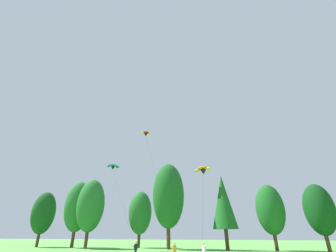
{
  "coord_description": "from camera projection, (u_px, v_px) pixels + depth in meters",
  "views": [
    {
      "loc": [
        4.82,
        0.28,
        2.4
      ],
      "look_at": [
        -0.8,
        24.77,
        14.12
      ],
      "focal_mm": 24.84,
      "sensor_mm": 36.0,
      "label": 1
    }
  ],
  "objects": [
    {
      "name": "parafoil_kite_far_orange",
      "position": [
        203.0,
        170.0,
        43.15
      ],
      "size": [
        3.43,
        19.28,
        12.83
      ],
      "color": "orange"
    },
    {
      "name": "kite_flyer_near",
      "position": [
        136.0,
        248.0,
        25.21
      ],
      "size": [
        0.6,
        0.63,
        1.69
      ],
      "color": "black",
      "rests_on": "ground_plane"
    },
    {
      "name": "treeline_tree_d",
      "position": [
        140.0,
        212.0,
        47.42
      ],
      "size": [
        4.66,
        4.66,
        10.6
      ],
      "color": "#472D19",
      "rests_on": "ground_plane"
    },
    {
      "name": "kite_flyer_mid",
      "position": [
        175.0,
        250.0,
        22.47
      ],
      "size": [
        0.3,
        0.59,
        1.69
      ],
      "color": "black",
      "rests_on": "ground_plane"
    },
    {
      "name": "treeline_tree_h",
      "position": [
        319.0,
        209.0,
        36.32
      ],
      "size": [
        4.45,
        4.45,
        9.8
      ],
      "color": "#472D19",
      "rests_on": "ground_plane"
    },
    {
      "name": "parafoil_kite_high_teal",
      "position": [
        113.0,
        167.0,
        44.12
      ],
      "size": [
        10.86,
        13.79,
        13.01
      ],
      "color": "teal"
    },
    {
      "name": "treeline_tree_f",
      "position": [
        223.0,
        201.0,
        40.8
      ],
      "size": [
        4.28,
        4.28,
        12.18
      ],
      "color": "#472D19",
      "rests_on": "ground_plane"
    },
    {
      "name": "treeline_tree_c",
      "position": [
        91.0,
        205.0,
        44.85
      ],
      "size": [
        5.14,
        5.14,
        12.37
      ],
      "color": "#472D19",
      "rests_on": "ground_plane"
    },
    {
      "name": "treeline_tree_g",
      "position": [
        270.0,
        209.0,
        39.0
      ],
      "size": [
        4.56,
        4.56,
        10.23
      ],
      "color": "#472D19",
      "rests_on": "ground_plane"
    },
    {
      "name": "treeline_tree_e",
      "position": [
        168.0,
        195.0,
        43.88
      ],
      "size": [
        5.87,
        5.87,
        15.07
      ],
      "color": "#472D19",
      "rests_on": "ground_plane"
    },
    {
      "name": "treeline_tree_a",
      "position": [
        44.0,
        213.0,
        49.56
      ],
      "size": [
        4.73,
        4.73,
        10.83
      ],
      "color": "#472D19",
      "rests_on": "ground_plane"
    },
    {
      "name": "parafoil_kite_mid_red_yellow",
      "position": [
        146.0,
        134.0,
        45.27
      ],
      "size": [
        9.3,
        15.58,
        19.5
      ],
      "color": "red"
    },
    {
      "name": "kite_flyer_far",
      "position": [
        204.0,
        251.0,
        21.67
      ],
      "size": [
        0.41,
        0.6,
        1.69
      ],
      "color": "#4C4C51",
      "rests_on": "ground_plane"
    },
    {
      "name": "treeline_tree_b",
      "position": [
        78.0,
        206.0,
        48.08
      ],
      "size": [
        5.21,
        5.21,
        12.63
      ],
      "color": "#472D19",
      "rests_on": "ground_plane"
    }
  ]
}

